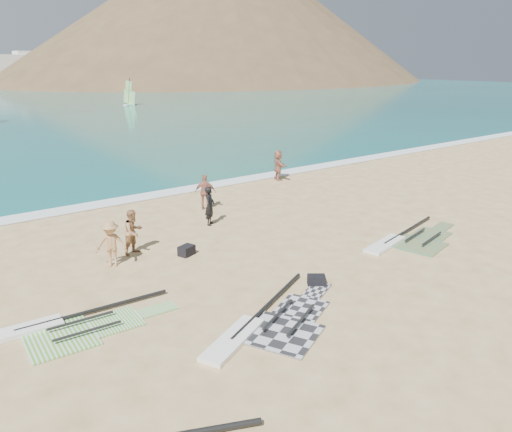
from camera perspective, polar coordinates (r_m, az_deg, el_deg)
ground at (r=14.81m, az=5.39°, el=-8.32°), size 300.00×300.00×0.00m
surf_line at (r=24.69m, az=-14.34°, el=1.78°), size 300.00×1.20×0.04m
headland_main at (r=168.61m, az=-3.63°, el=15.14°), size 143.00×143.00×45.00m
headland_minor at (r=197.84m, az=3.42°, el=15.46°), size 70.00×70.00×28.00m
rig_grey at (r=12.82m, az=1.41°, el=-12.33°), size 5.23×3.40×0.20m
rig_green at (r=13.55m, az=-21.16°, el=-11.86°), size 4.94×2.07×0.19m
rig_orange at (r=19.30m, az=17.02°, el=-2.65°), size 5.28×2.64×0.20m
gear_bag_near at (r=17.30m, az=-7.94°, el=-3.93°), size 0.63×0.55×0.34m
gear_bag_far at (r=15.02m, az=6.92°, el=-7.34°), size 0.64×0.61×0.31m
person_wetsuit at (r=20.20m, az=-5.30°, el=1.16°), size 0.68×0.67×1.58m
beachgoer_left at (r=17.59m, az=-13.82°, el=-1.76°), size 0.92×0.82×1.58m
beachgoer_mid at (r=16.70m, az=-16.24°, el=-3.07°), size 1.14×1.01×1.53m
beachgoer_back at (r=22.34m, az=-5.83°, el=2.73°), size 0.98×0.86×1.59m
beachgoer_right at (r=27.85m, az=2.55°, el=5.82°), size 1.03×1.63×1.68m
windsurfer_right at (r=78.74m, az=-14.26°, el=13.04°), size 2.26×2.54×3.98m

